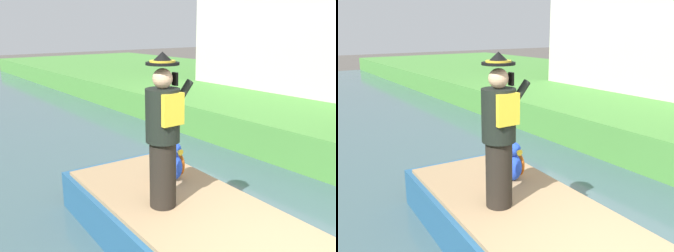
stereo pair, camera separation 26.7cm
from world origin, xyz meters
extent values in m
cube|color=#23517A|center=(0.00, 1.46, 0.38)|extent=(2.04, 4.30, 0.56)
cube|color=#997A56|center=(0.00, 1.46, 0.69)|extent=(1.88, 3.95, 0.05)
cylinder|color=black|center=(-0.24, 1.72, 1.12)|extent=(0.32, 0.32, 0.82)
cylinder|color=black|center=(-0.24, 1.72, 1.84)|extent=(0.40, 0.40, 0.62)
cube|color=gold|center=(-0.24, 1.53, 1.94)|extent=(0.28, 0.06, 0.36)
sphere|color=#DBA884|center=(-0.24, 1.72, 2.27)|extent=(0.23, 0.23, 0.23)
cylinder|color=black|center=(-0.24, 1.72, 2.43)|extent=(0.38, 0.38, 0.03)
cone|color=black|center=(-0.24, 1.72, 2.50)|extent=(0.26, 0.26, 0.12)
cylinder|color=gold|center=(-0.24, 1.72, 2.46)|extent=(0.29, 0.29, 0.02)
cylinder|color=black|center=(-0.02, 1.68, 2.02)|extent=(0.38, 0.09, 0.43)
cube|color=black|center=(-0.11, 1.66, 2.26)|extent=(0.03, 0.08, 0.15)
ellipsoid|color=blue|center=(0.33, 2.26, 0.91)|extent=(0.26, 0.32, 0.40)
sphere|color=blue|center=(0.33, 2.22, 1.18)|extent=(0.20, 0.20, 0.20)
cone|color=yellow|center=(0.33, 2.12, 1.17)|extent=(0.09, 0.09, 0.09)
ellipsoid|color=orange|center=(0.19, 2.26, 0.91)|extent=(0.08, 0.20, 0.32)
ellipsoid|color=orange|center=(0.47, 2.26, 0.91)|extent=(0.08, 0.20, 0.32)
camera|label=1|loc=(-2.70, -1.56, 2.82)|focal=39.28mm
camera|label=2|loc=(-2.48, -1.71, 2.82)|focal=39.28mm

